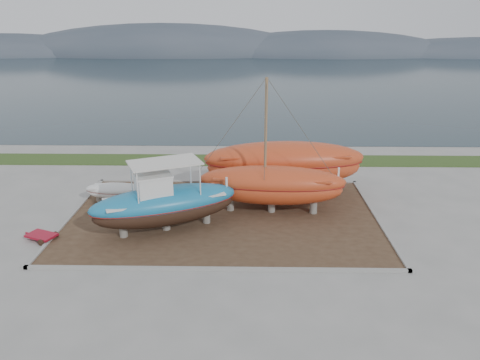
# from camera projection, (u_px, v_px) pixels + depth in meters

# --- Properties ---
(ground) EXTENTS (140.00, 140.00, 0.00)m
(ground) POSITION_uv_depth(u_px,v_px,m) (219.00, 249.00, 24.13)
(ground) COLOR gray
(ground) RESTS_ON ground
(dirt_patch) EXTENTS (18.00, 12.00, 0.06)m
(dirt_patch) POSITION_uv_depth(u_px,v_px,m) (223.00, 217.00, 27.88)
(dirt_patch) COLOR #422D1E
(dirt_patch) RESTS_ON ground
(curb_frame) EXTENTS (18.60, 12.60, 0.15)m
(curb_frame) POSITION_uv_depth(u_px,v_px,m) (223.00, 216.00, 27.87)
(curb_frame) COLOR gray
(curb_frame) RESTS_ON ground
(grass_strip) EXTENTS (44.00, 3.00, 0.08)m
(grass_strip) POSITION_uv_depth(u_px,v_px,m) (230.00, 160.00, 38.71)
(grass_strip) COLOR #284219
(grass_strip) RESTS_ON ground
(sea) EXTENTS (260.00, 100.00, 0.04)m
(sea) POSITION_uv_depth(u_px,v_px,m) (241.00, 77.00, 90.07)
(sea) COLOR #192B33
(sea) RESTS_ON ground
(mountain_ridge) EXTENTS (200.00, 36.00, 20.00)m
(mountain_ridge) POSITION_uv_depth(u_px,v_px,m) (244.00, 54.00, 141.88)
(mountain_ridge) COLOR #333D49
(mountain_ridge) RESTS_ON ground
(blue_caique) EXTENTS (8.55, 5.64, 3.95)m
(blue_caique) POSITION_uv_depth(u_px,v_px,m) (165.00, 196.00, 25.59)
(blue_caique) COLOR teal
(blue_caique) RESTS_ON dirt_patch
(white_dinghy) EXTENTS (4.04, 1.69, 1.19)m
(white_dinghy) POSITION_uv_depth(u_px,v_px,m) (117.00, 193.00, 29.92)
(white_dinghy) COLOR silver
(white_dinghy) RESTS_ON dirt_patch
(orange_sailboat) EXTENTS (8.93, 3.19, 8.10)m
(orange_sailboat) POSITION_uv_depth(u_px,v_px,m) (273.00, 148.00, 27.25)
(orange_sailboat) COLOR #B13C1B
(orange_sailboat) RESTS_ON dirt_patch
(orange_bare_hull) EXTENTS (10.72, 3.77, 3.46)m
(orange_bare_hull) POSITION_uv_depth(u_px,v_px,m) (284.00, 169.00, 30.93)
(orange_bare_hull) COLOR #B13C1B
(orange_bare_hull) RESTS_ON dirt_patch
(red_trailer) EXTENTS (2.57, 1.95, 0.33)m
(red_trailer) POSITION_uv_depth(u_px,v_px,m) (42.00, 237.00, 25.09)
(red_trailer) COLOR #A61227
(red_trailer) RESTS_ON ground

